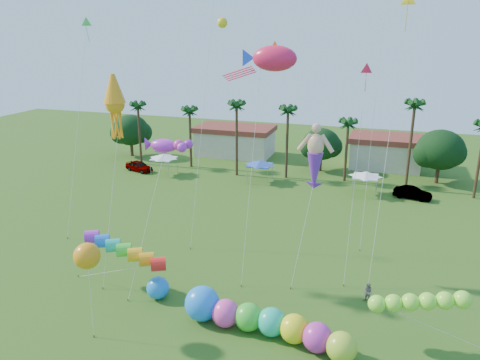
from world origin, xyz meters
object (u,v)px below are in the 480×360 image
(spectator_b, at_px, (368,293))
(blue_ball, at_px, (158,288))
(car_b, at_px, (412,193))
(caterpillar_inflatable, at_px, (260,321))
(car_a, at_px, (139,166))

(spectator_b, xyz_separation_m, blue_ball, (-15.41, -4.45, 0.08))
(car_b, xyz_separation_m, blue_ball, (-19.16, -30.00, 0.14))
(car_b, height_order, caterpillar_inflatable, caterpillar_inflatable)
(caterpillar_inflatable, distance_m, blue_ball, 8.93)
(car_b, distance_m, blue_ball, 35.60)
(caterpillar_inflatable, bearing_deg, blue_ball, 174.95)
(car_a, height_order, spectator_b, spectator_b)
(car_b, relative_size, blue_ball, 2.55)
(blue_ball, bearing_deg, car_a, 122.09)
(caterpillar_inflatable, bearing_deg, spectator_b, 51.02)
(spectator_b, height_order, blue_ball, blue_ball)
(blue_ball, bearing_deg, car_b, 57.43)
(car_b, bearing_deg, blue_ball, 160.17)
(car_a, relative_size, blue_ball, 2.58)
(car_b, bearing_deg, car_a, 102.59)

